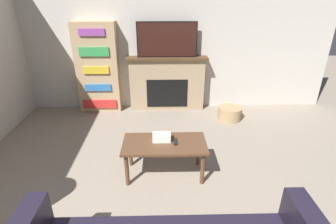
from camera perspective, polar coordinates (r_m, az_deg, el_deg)
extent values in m
cube|color=beige|center=(5.03, -0.51, 15.78)|extent=(6.26, 0.06, 2.70)
cube|color=tan|center=(5.10, -0.22, 6.03)|extent=(1.42, 0.22, 0.99)
cube|color=black|center=(5.04, -0.19, 4.06)|extent=(0.78, 0.01, 0.55)
cube|color=#4C331E|center=(4.94, -0.23, 11.64)|extent=(1.52, 0.28, 0.04)
cube|color=black|center=(4.88, -0.23, 15.48)|extent=(1.09, 0.03, 0.63)
cube|color=#331914|center=(4.86, -0.23, 15.45)|extent=(1.05, 0.01, 0.59)
cube|color=brown|center=(3.21, -0.77, -6.95)|extent=(1.02, 0.52, 0.03)
cylinder|color=brown|center=(3.21, -8.95, -12.34)|extent=(0.05, 0.05, 0.43)
cylinder|color=brown|center=(3.21, 7.53, -12.15)|extent=(0.05, 0.05, 0.43)
cylinder|color=brown|center=(3.53, -8.19, -8.47)|extent=(0.05, 0.05, 0.43)
cylinder|color=brown|center=(3.53, 6.60, -8.31)|extent=(0.05, 0.05, 0.43)
cube|color=white|center=(3.22, -1.40, -5.50)|extent=(0.22, 0.12, 0.10)
cube|color=black|center=(3.21, 1.56, -6.42)|extent=(0.04, 0.15, 0.02)
cube|color=tan|center=(5.12, -15.04, 9.22)|extent=(0.77, 0.26, 1.67)
cube|color=red|center=(5.20, -14.58, 1.69)|extent=(0.63, 0.03, 0.16)
cube|color=#2D70B7|center=(5.08, -14.97, 5.15)|extent=(0.48, 0.03, 0.13)
cube|color=gold|center=(4.99, -15.39, 8.76)|extent=(0.46, 0.03, 0.13)
cube|color=green|center=(4.91, -15.84, 12.50)|extent=(0.53, 0.03, 0.16)
cube|color=purple|center=(4.86, -16.30, 16.34)|extent=(0.45, 0.03, 0.12)
cylinder|color=tan|center=(4.92, 13.29, -0.22)|extent=(0.43, 0.43, 0.23)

